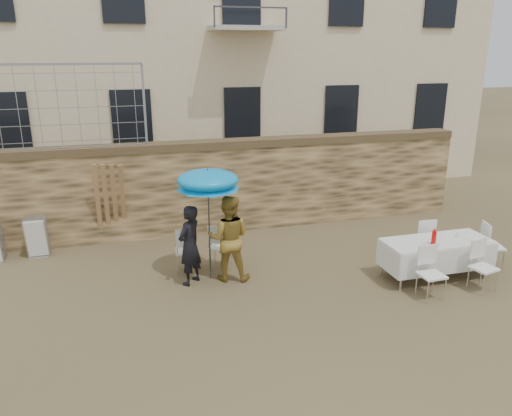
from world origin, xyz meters
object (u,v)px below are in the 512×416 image
object	(u,v)px
umbrella	(208,183)
couple_chair_left	(186,249)
banquet_table	(437,242)
chair_stack_right	(38,234)
woman_dress	(229,238)
table_chair_back	(421,239)
table_chair_front_right	(484,267)
table_chair_front_left	(432,274)
man_suit	(190,245)
couple_chair_right	(221,246)
table_chair_side	(492,245)
soda_bottle	(434,238)

from	to	relation	value
umbrella	couple_chair_left	xyz separation A→B (m)	(-0.40, 0.45, -1.45)
banquet_table	chair_stack_right	xyz separation A→B (m)	(-7.63, 3.38, -0.27)
umbrella	woman_dress	bearing A→B (deg)	-15.95
table_chair_back	table_chair_front_right	bearing A→B (deg)	105.22
couple_chair_left	chair_stack_right	distance (m)	3.48
table_chair_front_left	table_chair_back	xyz separation A→B (m)	(0.80, 1.55, 0.00)
man_suit	table_chair_front_left	size ratio (longest dim) A/B	1.62
couple_chair_right	woman_dress	bearing A→B (deg)	124.73
banquet_table	table_chair_side	world-z (taller)	table_chair_side
soda_bottle	table_chair_front_left	size ratio (longest dim) A/B	0.27
table_chair_side	couple_chair_right	bearing A→B (deg)	89.36
banquet_table	table_chair_side	distance (m)	1.43
man_suit	soda_bottle	distance (m)	4.61
umbrella	banquet_table	distance (m)	4.56
woman_dress	couple_chair_right	distance (m)	0.66
man_suit	couple_chair_right	size ratio (longest dim) A/B	1.62
couple_chair_left	table_chair_back	size ratio (longest dim) A/B	1.00
couple_chair_right	soda_bottle	bearing A→B (deg)	-175.16
woman_dress	banquet_table	distance (m)	4.04
table_chair_front_left	couple_chair_left	bearing A→B (deg)	148.41
umbrella	man_suit	bearing A→B (deg)	-165.96
table_chair_side	table_chair_back	bearing A→B (deg)	74.53
umbrella	couple_chair_left	size ratio (longest dim) A/B	2.13
table_chair_back	chair_stack_right	distance (m)	8.24
chair_stack_right	couple_chair_left	bearing A→B (deg)	-31.17
couple_chair_right	table_chair_front_left	distance (m)	4.08
table_chair_side	chair_stack_right	distance (m)	9.61
couple_chair_left	table_chair_back	distance (m)	4.92
table_chair_front_right	couple_chair_right	bearing A→B (deg)	139.97
couple_chair_right	table_chair_side	world-z (taller)	same
table_chair_front_right	soda_bottle	bearing A→B (deg)	126.95
woman_dress	umbrella	xyz separation A→B (m)	(-0.35, 0.10, 1.09)
man_suit	soda_bottle	bearing A→B (deg)	120.63
couple_chair_left	table_chair_side	bearing A→B (deg)	172.14
table_chair_front_left	table_chair_front_right	bearing A→B (deg)	-1.74
woman_dress	table_chair_front_right	world-z (taller)	woman_dress
man_suit	banquet_table	world-z (taller)	man_suit
soda_bottle	chair_stack_right	bearing A→B (deg)	154.61
soda_bottle	table_chair_side	distance (m)	1.67
soda_bottle	couple_chair_right	bearing A→B (deg)	155.30
couple_chair_right	table_chair_back	world-z (taller)	same
table_chair_front_left	man_suit	bearing A→B (deg)	154.60
woman_dress	couple_chair_right	bearing A→B (deg)	-67.08
couple_chair_left	banquet_table	world-z (taller)	couple_chair_left
table_chair_front_right	man_suit	bearing A→B (deg)	148.53
woman_dress	umbrella	distance (m)	1.15
man_suit	banquet_table	size ratio (longest dim) A/B	0.74
couple_chair_right	table_chair_side	size ratio (longest dim) A/B	1.00
man_suit	banquet_table	distance (m)	4.77
couple_chair_left	chair_stack_right	xyz separation A→B (m)	(-2.98, 1.80, -0.02)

